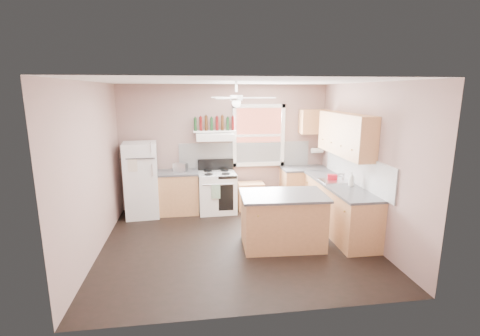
{
  "coord_description": "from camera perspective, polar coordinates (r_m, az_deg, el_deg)",
  "views": [
    {
      "loc": [
        -0.72,
        -5.52,
        2.55
      ],
      "look_at": [
        0.1,
        0.3,
        1.25
      ],
      "focal_mm": 26.0,
      "sensor_mm": 36.0,
      "label": 1
    }
  ],
  "objects": [
    {
      "name": "backsplash_back",
      "position": [
        7.72,
        0.84,
        2.21
      ],
      "size": [
        2.9,
        0.03,
        0.55
      ],
      "primitive_type": "cube",
      "color": "white",
      "rests_on": "wall_back"
    },
    {
      "name": "wall_right",
      "position": [
        6.4,
        20.08,
        0.88
      ],
      "size": [
        0.05,
        4.0,
        2.7
      ],
      "primitive_type": "cube",
      "color": "gray",
      "rests_on": "ground"
    },
    {
      "name": "window_frame",
      "position": [
        7.68,
        3.1,
        5.35
      ],
      "size": [
        1.16,
        0.07,
        1.36
      ],
      "primitive_type": "cube",
      "color": "white",
      "rests_on": "wall_back"
    },
    {
      "name": "base_cabinet_corner",
      "position": [
        7.92,
        10.49,
        -3.26
      ],
      "size": [
        1.0,
        0.6,
        0.86
      ],
      "primitive_type": "cube",
      "color": "#B07B49",
      "rests_on": "floor"
    },
    {
      "name": "counter_left",
      "position": [
        7.42,
        -10.43,
        -0.74
      ],
      "size": [
        0.92,
        0.62,
        0.04
      ],
      "primitive_type": "cube",
      "color": "#434345",
      "rests_on": "base_cabinet_left"
    },
    {
      "name": "cart",
      "position": [
        7.66,
        1.77,
        -4.79
      ],
      "size": [
        0.56,
        0.37,
        0.55
      ],
      "primitive_type": "cube",
      "rotation": [
        0.0,
        0.0,
        -0.0
      ],
      "color": "#B07B49",
      "rests_on": "floor"
    },
    {
      "name": "ceiling_fan_hub",
      "position": [
        5.57,
        -0.6,
        11.43
      ],
      "size": [
        0.2,
        0.2,
        0.08
      ],
      "primitive_type": "cylinder",
      "color": "white",
      "rests_on": "ceiling"
    },
    {
      "name": "island",
      "position": [
        5.92,
        7.0,
        -8.64
      ],
      "size": [
        1.35,
        0.89,
        0.86
      ],
      "primitive_type": "cube",
      "rotation": [
        0.0,
        0.0,
        -0.05
      ],
      "color": "#B07B49",
      "rests_on": "floor"
    },
    {
      "name": "soap_bottle",
      "position": [
        6.46,
        17.82,
        -1.78
      ],
      "size": [
        0.14,
        0.14,
        0.26
      ],
      "primitive_type": "imported",
      "rotation": [
        0.0,
        0.0,
        3.96
      ],
      "color": "silver",
      "rests_on": "counter_right"
    },
    {
      "name": "island_top",
      "position": [
        5.77,
        7.12,
        -4.46
      ],
      "size": [
        1.43,
        0.97,
        0.04
      ],
      "primitive_type": "cube",
      "rotation": [
        0.0,
        0.0,
        -0.05
      ],
      "color": "#434345",
      "rests_on": "island"
    },
    {
      "name": "counter_right",
      "position": [
        6.62,
        16.01,
        -2.65
      ],
      "size": [
        0.62,
        2.22,
        0.04
      ],
      "primitive_type": "cube",
      "color": "#434345",
      "rests_on": "base_cabinet_right"
    },
    {
      "name": "stove",
      "position": [
        7.49,
        -3.78,
        -4.01
      ],
      "size": [
        0.8,
        0.67,
        0.86
      ],
      "primitive_type": "cube",
      "rotation": [
        0.0,
        0.0,
        0.03
      ],
      "color": "white",
      "rests_on": "floor"
    },
    {
      "name": "backsplash_right",
      "position": [
        6.67,
        18.47,
        -0.08
      ],
      "size": [
        0.03,
        2.6,
        0.55
      ],
      "primitive_type": "cube",
      "color": "white",
      "rests_on": "wall_right"
    },
    {
      "name": "red_caddy",
      "position": [
        6.86,
        14.92,
        -1.45
      ],
      "size": [
        0.21,
        0.17,
        0.1
      ],
      "primitive_type": "cube",
      "rotation": [
        0.0,
        0.0,
        -0.31
      ],
      "color": "red",
      "rests_on": "counter_right"
    },
    {
      "name": "refrigerator",
      "position": [
        7.41,
        -15.88,
        -1.89
      ],
      "size": [
        0.71,
        0.69,
        1.55
      ],
      "primitive_type": "cube",
      "rotation": [
        0.0,
        0.0,
        0.08
      ],
      "color": "white",
      "rests_on": "floor"
    },
    {
      "name": "base_cabinet_left",
      "position": [
        7.54,
        -10.29,
        -4.08
      ],
      "size": [
        0.9,
        0.6,
        0.86
      ],
      "primitive_type": "cube",
      "color": "#B07B49",
      "rests_on": "floor"
    },
    {
      "name": "sink",
      "position": [
        6.79,
        15.34,
        -2.1
      ],
      "size": [
        0.55,
        0.45,
        0.03
      ],
      "primitive_type": "cube",
      "color": "silver",
      "rests_on": "counter_right"
    },
    {
      "name": "upper_cabinet_right",
      "position": [
        6.69,
        16.88,
        5.32
      ],
      "size": [
        0.33,
        1.8,
        0.76
      ],
      "primitive_type": "cube",
      "color": "#B07B49",
      "rests_on": "wall_right"
    },
    {
      "name": "ceiling",
      "position": [
        5.57,
        -0.61,
        14.01
      ],
      "size": [
        4.5,
        4.5,
        0.0
      ],
      "primitive_type": "plane",
      "color": "white",
      "rests_on": "ground"
    },
    {
      "name": "faucet",
      "position": [
        6.84,
        16.61,
        -1.43
      ],
      "size": [
        0.03,
        0.03,
        0.14
      ],
      "primitive_type": "cylinder",
      "color": "silver",
      "rests_on": "sink"
    },
    {
      "name": "upper_cabinet_corner",
      "position": [
        7.85,
        12.01,
        7.45
      ],
      "size": [
        0.6,
        0.33,
        0.52
      ],
      "primitive_type": "cube",
      "color": "#B07B49",
      "rests_on": "wall_back"
    },
    {
      "name": "wine_bottles",
      "position": [
        7.44,
        -4.22,
        7.26
      ],
      "size": [
        0.86,
        0.06,
        0.31
      ],
      "color": "#143819",
      "rests_on": "bottle_shelf"
    },
    {
      "name": "toaster",
      "position": [
        7.38,
        -9.76,
        0.08
      ],
      "size": [
        0.32,
        0.25,
        0.18
      ],
      "primitive_type": "cube",
      "rotation": [
        0.0,
        0.0,
        -0.37
      ],
      "color": "silver",
      "rests_on": "counter_left"
    },
    {
      "name": "bottle_shelf",
      "position": [
        7.46,
        -4.21,
        6.05
      ],
      "size": [
        0.9,
        0.26,
        0.03
      ],
      "primitive_type": "cube",
      "color": "white",
      "rests_on": "range_hood"
    },
    {
      "name": "wall_left",
      "position": [
        5.86,
        -23.21,
        -0.37
      ],
      "size": [
        0.05,
        4.0,
        2.7
      ],
      "primitive_type": "cube",
      "color": "gray",
      "rests_on": "ground"
    },
    {
      "name": "floor",
      "position": [
        6.13,
        -0.55,
        -12.13
      ],
      "size": [
        4.5,
        4.5,
        0.0
      ],
      "primitive_type": "plane",
      "color": "black",
      "rests_on": "ground"
    },
    {
      "name": "paper_towel",
      "position": [
        8.0,
        12.54,
        2.82
      ],
      "size": [
        0.26,
        0.12,
        0.12
      ],
      "primitive_type": "cylinder",
      "rotation": [
        0.0,
        1.57,
        0.0
      ],
      "color": "white",
      "rests_on": "wall_back"
    },
    {
      "name": "wall_back",
      "position": [
        7.68,
        -2.53,
        3.47
      ],
      "size": [
        4.5,
        0.05,
        2.7
      ],
      "primitive_type": "cube",
      "color": "gray",
      "rests_on": "ground"
    },
    {
      "name": "base_cabinet_right",
      "position": [
        6.75,
        15.85,
        -6.34
      ],
      "size": [
        0.6,
        2.2,
        0.86
      ],
      "primitive_type": "cube",
      "color": "#B07B49",
      "rests_on": "floor"
    },
    {
      "name": "range_hood",
      "position": [
        7.35,
        -4.14,
        5.17
      ],
      "size": [
        0.78,
        0.5,
        0.14
      ],
      "primitive_type": "cube",
      "color": "white",
      "rests_on": "wall_back"
    },
    {
      "name": "window_view",
      "position": [
        7.71,
        3.06,
        5.37
      ],
      "size": [
        1.0,
        0.02,
        1.2
      ],
      "primitive_type": "cube",
      "color": "brown",
      "rests_on": "wall_back"
    },
    {
      "name": "counter_corner",
      "position": [
        7.81,
        10.62,
        -0.09
      ],
      "size": [
        1.02,
        0.62,
        0.04
      ],
      "primitive_type": "cube",
      "color": "#434345",
      "rests_on": "base_cabinet_corner"
    }
  ]
}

